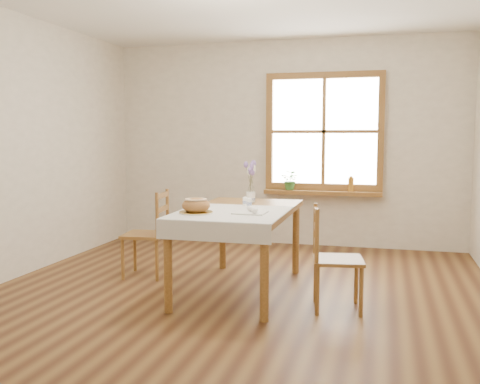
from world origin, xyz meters
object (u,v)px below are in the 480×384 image
object	(u,v)px
chair_left	(145,233)
flower_vase	(251,198)
dining_table	(240,218)
bread_plate	(196,212)
chair_right	(338,258)

from	to	relation	value
chair_left	flower_vase	world-z (taller)	chair_left
dining_table	flower_vase	distance (m)	0.44
dining_table	chair_left	xyz separation A→B (m)	(-1.05, 0.24, -0.23)
chair_left	bread_plate	world-z (taller)	chair_left
chair_left	chair_right	distance (m)	2.02
dining_table	chair_right	distance (m)	0.98
chair_right	flower_vase	size ratio (longest dim) A/B	8.60
chair_left	chair_right	size ratio (longest dim) A/B	1.02
chair_right	bread_plate	size ratio (longest dim) A/B	3.09
chair_right	flower_vase	world-z (taller)	flower_vase
chair_right	bread_plate	world-z (taller)	chair_right
chair_left	chair_right	xyz separation A→B (m)	(1.95, -0.55, -0.01)
dining_table	flower_vase	size ratio (longest dim) A/B	16.34
bread_plate	chair_left	bearing A→B (deg)	139.13
chair_left	chair_right	world-z (taller)	chair_left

